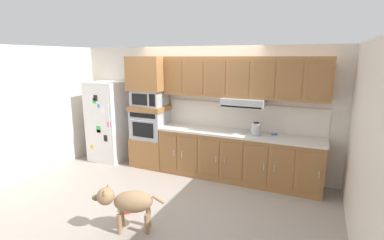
% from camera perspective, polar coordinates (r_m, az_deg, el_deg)
% --- Properties ---
extents(ground_plane, '(9.60, 9.60, 0.00)m').
position_cam_1_polar(ground_plane, '(5.33, -3.29, -13.01)').
color(ground_plane, '#9E9389').
extents(back_kitchen_wall, '(6.20, 0.12, 2.50)m').
position_cam_1_polar(back_kitchen_wall, '(5.91, 1.48, 2.33)').
color(back_kitchen_wall, beige).
rests_on(back_kitchen_wall, ground).
extents(side_panel_left, '(0.12, 7.10, 2.50)m').
position_cam_1_polar(side_panel_left, '(6.67, -25.38, 2.29)').
color(side_panel_left, beige).
rests_on(side_panel_left, ground).
extents(side_panel_right, '(0.12, 7.10, 2.50)m').
position_cam_1_polar(side_panel_right, '(4.43, 30.73, -2.91)').
color(side_panel_right, silver).
rests_on(side_panel_right, ground).
extents(refrigerator, '(0.76, 0.73, 1.76)m').
position_cam_1_polar(refrigerator, '(6.67, -16.28, -0.24)').
color(refrigerator, white).
rests_on(refrigerator, ground).
extents(oven_base_cabinet, '(0.74, 0.62, 0.60)m').
position_cam_1_polar(oven_base_cabinet, '(6.27, -8.11, -6.16)').
color(oven_base_cabinet, '#996638').
rests_on(oven_base_cabinet, ground).
extents(built_in_oven, '(0.70, 0.62, 0.60)m').
position_cam_1_polar(built_in_oven, '(6.10, -8.29, -0.82)').
color(built_in_oven, '#A8AAAF').
rests_on(built_in_oven, oven_base_cabinet).
extents(appliance_mid_shelf, '(0.74, 0.62, 0.10)m').
position_cam_1_polar(appliance_mid_shelf, '(6.04, -8.38, 2.42)').
color(appliance_mid_shelf, '#996638').
rests_on(appliance_mid_shelf, built_in_oven).
extents(microwave, '(0.64, 0.54, 0.32)m').
position_cam_1_polar(microwave, '(6.00, -8.46, 4.39)').
color(microwave, '#A8AAAF').
rests_on(microwave, appliance_mid_shelf).
extents(appliance_upper_cabinet, '(0.74, 0.62, 0.68)m').
position_cam_1_polar(appliance_upper_cabinet, '(5.95, -8.60, 9.16)').
color(appliance_upper_cabinet, '#996638').
rests_on(appliance_upper_cabinet, microwave).
extents(lower_cabinet_run, '(3.03, 0.63, 0.88)m').
position_cam_1_polar(lower_cabinet_run, '(5.50, 8.89, -7.34)').
color(lower_cabinet_run, '#996638').
rests_on(lower_cabinet_run, ground).
extents(countertop_slab, '(3.07, 0.64, 0.04)m').
position_cam_1_polar(countertop_slab, '(5.37, 9.06, -2.70)').
color(countertop_slab, beige).
rests_on(countertop_slab, lower_cabinet_run).
extents(backsplash_panel, '(3.07, 0.02, 0.50)m').
position_cam_1_polar(backsplash_panel, '(5.58, 9.93, 0.70)').
color(backsplash_panel, silver).
rests_on(backsplash_panel, countertop_slab).
extents(upper_cabinet_with_hood, '(3.03, 0.48, 0.88)m').
position_cam_1_polar(upper_cabinet_with_hood, '(5.31, 9.83, 8.11)').
color(upper_cabinet_with_hood, '#996638').
rests_on(upper_cabinet_with_hood, backsplash_panel).
extents(screwdriver, '(0.15, 0.16, 0.03)m').
position_cam_1_polar(screwdriver, '(5.34, 16.17, -2.76)').
color(screwdriver, blue).
rests_on(screwdriver, countertop_slab).
extents(electric_kettle, '(0.17, 0.17, 0.24)m').
position_cam_1_polar(electric_kettle, '(5.21, 12.68, -1.79)').
color(electric_kettle, '#A8AAAF').
rests_on(electric_kettle, countertop_slab).
extents(dog, '(0.90, 0.51, 0.64)m').
position_cam_1_polar(dog, '(4.02, -12.81, -15.60)').
color(dog, '#997551').
rests_on(dog, ground).
extents(dog_food_bowl, '(0.20, 0.20, 0.06)m').
position_cam_1_polar(dog_food_bowl, '(4.65, -12.82, -16.93)').
color(dog_food_bowl, red).
rests_on(dog_food_bowl, ground).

